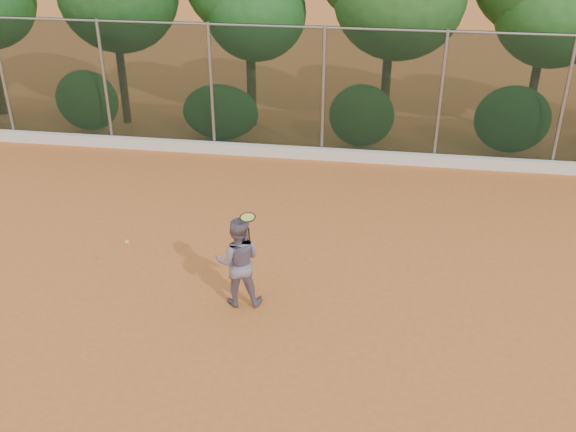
# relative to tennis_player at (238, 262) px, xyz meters

# --- Properties ---
(ground) EXTENTS (80.00, 80.00, 0.00)m
(ground) POSITION_rel_tennis_player_xyz_m (0.71, 0.04, -0.84)
(ground) COLOR #C66B2E
(ground) RESTS_ON ground
(concrete_curb) EXTENTS (24.00, 0.20, 0.30)m
(concrete_curb) POSITION_rel_tennis_player_xyz_m (0.71, 6.86, -0.69)
(concrete_curb) COLOR silver
(concrete_curb) RESTS_ON ground
(tennis_player) EXTENTS (0.90, 0.74, 1.68)m
(tennis_player) POSITION_rel_tennis_player_xyz_m (0.00, 0.00, 0.00)
(tennis_player) COLOR slate
(tennis_player) RESTS_ON ground
(chainlink_fence) EXTENTS (24.09, 0.09, 3.50)m
(chainlink_fence) POSITION_rel_tennis_player_xyz_m (0.71, 7.04, 1.02)
(chainlink_fence) COLOR black
(chainlink_fence) RESTS_ON ground
(tennis_racket) EXTENTS (0.27, 0.27, 0.52)m
(tennis_racket) POSITION_rel_tennis_player_xyz_m (0.24, -0.20, 0.95)
(tennis_racket) COLOR black
(tennis_racket) RESTS_ON ground
(tennis_ball_in_flight) EXTENTS (0.07, 0.07, 0.07)m
(tennis_ball_in_flight) POSITION_rel_tennis_player_xyz_m (-1.83, -0.34, 0.43)
(tennis_ball_in_flight) COLOR yellow
(tennis_ball_in_flight) RESTS_ON ground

